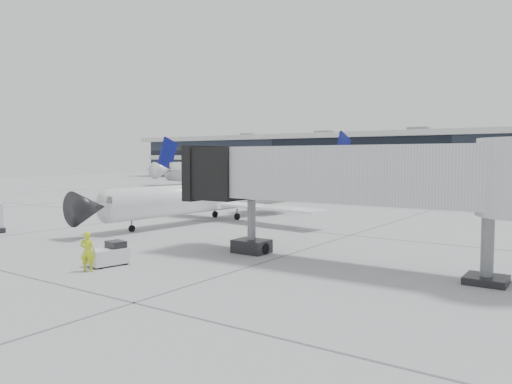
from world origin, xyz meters
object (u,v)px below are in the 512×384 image
Objects in this scene: jet_bridge at (370,176)px; ramp_worker at (88,251)px; baggage_tug at (109,255)px; regional_jet at (218,196)px.

ramp_worker is at bearing -142.76° from jet_bridge.
baggage_tug is at bearing -148.60° from jet_bridge.
jet_bridge is at bearing -26.11° from regional_jet.
jet_bridge is 14.35m from ramp_worker.
jet_bridge reaches higher than ramp_worker.
regional_jet reaches higher than ramp_worker.
baggage_tug is (-0.25, 1.51, -0.44)m from ramp_worker.
regional_jet is at bearing 149.20° from jet_bridge.
ramp_worker is at bearing -68.80° from baggage_tug.
ramp_worker is 1.59m from baggage_tug.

